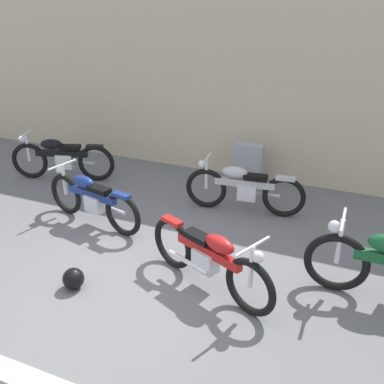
% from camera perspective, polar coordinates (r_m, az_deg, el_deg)
% --- Properties ---
extents(ground_plane, '(40.00, 40.00, 0.00)m').
position_cam_1_polar(ground_plane, '(5.72, -7.69, -11.72)').
color(ground_plane, slate).
extents(building_wall, '(18.00, 0.30, 3.45)m').
position_cam_1_polar(building_wall, '(8.58, 6.08, 13.42)').
color(building_wall, beige).
rests_on(building_wall, ground_plane).
extents(stone_marker, '(0.53, 0.21, 0.85)m').
position_cam_1_polar(stone_marker, '(8.19, 7.29, 3.33)').
color(stone_marker, '#9E9EA3').
rests_on(stone_marker, ground_plane).
extents(helmet, '(0.27, 0.27, 0.27)m').
position_cam_1_polar(helmet, '(5.72, -15.14, -10.80)').
color(helmet, black).
rests_on(helmet, ground_plane).
extents(motorcycle_silver, '(1.98, 0.58, 0.89)m').
position_cam_1_polar(motorcycle_silver, '(7.25, 6.69, 0.52)').
color(motorcycle_silver, black).
rests_on(motorcycle_silver, ground_plane).
extents(motorcycle_red, '(1.88, 0.96, 0.90)m').
position_cam_1_polar(motorcycle_red, '(5.36, 2.26, -8.59)').
color(motorcycle_red, black).
rests_on(motorcycle_red, ground_plane).
extents(motorcycle_black, '(1.98, 0.83, 0.92)m').
position_cam_1_polar(motorcycle_black, '(8.86, -16.59, 4.27)').
color(motorcycle_black, black).
rests_on(motorcycle_black, ground_plane).
extents(motorcycle_blue, '(1.93, 0.64, 0.88)m').
position_cam_1_polar(motorcycle_blue, '(7.01, -12.87, -0.90)').
color(motorcycle_blue, black).
rests_on(motorcycle_blue, ground_plane).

